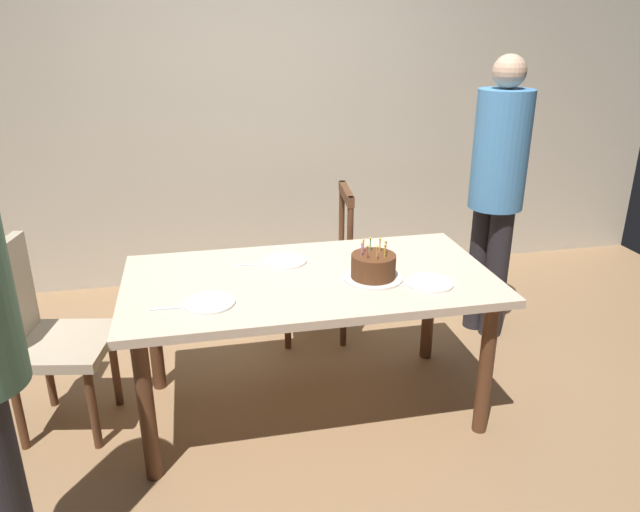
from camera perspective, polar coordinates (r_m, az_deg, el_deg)
The scene contains 13 objects.
ground at distance 3.21m, azimuth -0.90°, elevation -14.13°, with size 6.40×6.40×0.00m, color #93704C.
back_wall at distance 4.48m, azimuth -5.75°, elevation 14.01°, with size 6.40×0.10×2.60m, color beige.
dining_table at distance 2.88m, azimuth -0.97°, elevation -3.51°, with size 1.74×0.91×0.74m.
birthday_cake at distance 2.81m, azimuth 5.09°, elevation -1.12°, with size 0.28×0.28×0.19m.
plate_near_celebrant at distance 2.61m, azimuth -10.49°, elevation -4.41°, with size 0.22×0.22×0.01m, color white.
plate_far_side at distance 3.02m, azimuth -3.36°, elevation -0.47°, with size 0.22×0.22×0.01m, color white.
plate_near_guest at distance 2.81m, azimuth 10.38°, elevation -2.54°, with size 0.22×0.22×0.01m, color white.
fork_near_celebrant at distance 2.61m, azimuth -13.99°, elevation -4.83°, with size 0.18×0.02×0.01m, color silver.
fork_far_side at distance 2.99m, azimuth -6.36°, elevation -0.84°, with size 0.18×0.02×0.01m, color silver.
fork_near_guest at distance 2.77m, azimuth 7.19°, elevation -2.79°, with size 0.18×0.02×0.01m, color silver.
chair_spindle_back at distance 3.69m, azimuth -0.20°, elevation -1.03°, with size 0.49×0.49×0.95m.
chair_upholstered at distance 3.09m, azimuth -25.12°, elevation -6.35°, with size 0.52×0.52×0.95m.
person_guest at distance 3.73m, azimuth 16.50°, elevation 6.66°, with size 0.32×0.32×1.71m.
Camera 1 is at (-0.50, -2.57, 1.86)m, focal length 33.64 mm.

